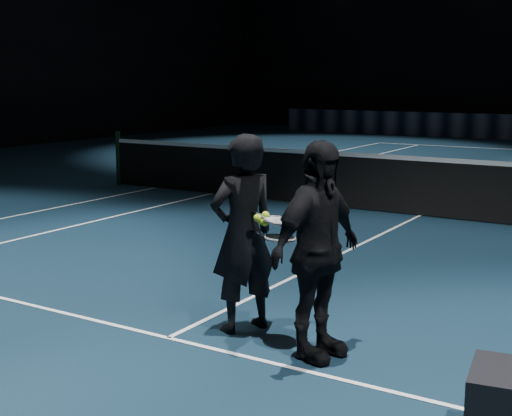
{
  "coord_description": "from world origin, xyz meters",
  "views": [
    {
      "loc": [
        3.65,
        -10.88,
        2.17
      ],
      "look_at": [
        0.61,
        -5.98,
        1.12
      ],
      "focal_mm": 50.0,
      "sensor_mm": 36.0,
      "label": 1
    }
  ],
  "objects_px": {
    "racket_upper": "(279,221)",
    "tennis_balls": "(264,220)",
    "player_b": "(317,251)",
    "player_a": "(243,234)",
    "racket_lower": "(280,238)"
  },
  "relations": [
    {
      "from": "player_a",
      "to": "racket_lower",
      "type": "xyz_separation_m",
      "value": [
        0.43,
        -0.12,
        0.04
      ]
    },
    {
      "from": "player_b",
      "to": "racket_lower",
      "type": "distance_m",
      "value": 0.4
    },
    {
      "from": "player_b",
      "to": "tennis_balls",
      "type": "relative_size",
      "value": 14.29
    },
    {
      "from": "player_b",
      "to": "tennis_balls",
      "type": "distance_m",
      "value": 0.62
    },
    {
      "from": "player_a",
      "to": "player_b",
      "type": "relative_size",
      "value": 1.0
    },
    {
      "from": "player_b",
      "to": "racket_lower",
      "type": "bearing_deg",
      "value": 85.51
    },
    {
      "from": "racket_lower",
      "to": "player_a",
      "type": "bearing_deg",
      "value": 180.0
    },
    {
      "from": "racket_upper",
      "to": "tennis_balls",
      "type": "distance_m",
      "value": 0.15
    },
    {
      "from": "player_b",
      "to": "player_a",
      "type": "bearing_deg",
      "value": 85.51
    },
    {
      "from": "player_b",
      "to": "tennis_balls",
      "type": "bearing_deg",
      "value": 85.03
    },
    {
      "from": "racket_lower",
      "to": "racket_upper",
      "type": "relative_size",
      "value": 1.0
    },
    {
      "from": "player_b",
      "to": "racket_upper",
      "type": "relative_size",
      "value": 2.52
    },
    {
      "from": "racket_upper",
      "to": "tennis_balls",
      "type": "bearing_deg",
      "value": -170.43
    },
    {
      "from": "racket_upper",
      "to": "tennis_balls",
      "type": "relative_size",
      "value": 5.67
    },
    {
      "from": "player_b",
      "to": "tennis_balls",
      "type": "height_order",
      "value": "player_b"
    }
  ]
}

